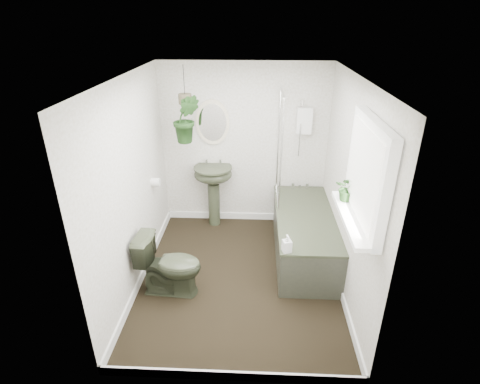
{
  "coord_description": "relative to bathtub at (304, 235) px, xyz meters",
  "views": [
    {
      "loc": [
        0.17,
        -3.58,
        2.85
      ],
      "look_at": [
        0.0,
        0.15,
        1.05
      ],
      "focal_mm": 28.0,
      "sensor_mm": 36.0,
      "label": 1
    }
  ],
  "objects": [
    {
      "name": "pedestal_sink",
      "position": [
        -1.23,
        0.74,
        0.17
      ],
      "size": [
        0.57,
        0.5,
        0.91
      ],
      "primitive_type": null,
      "rotation": [
        0.0,
        0.0,
        0.09
      ],
      "color": "#313726",
      "rests_on": "floor"
    },
    {
      "name": "wall_front",
      "position": [
        -0.8,
        -1.91,
        0.86
      ],
      "size": [
        2.3,
        0.02,
        2.3
      ],
      "primitive_type": "cube",
      "color": "white",
      "rests_on": "ground"
    },
    {
      "name": "bathtub",
      "position": [
        0.0,
        0.0,
        0.0
      ],
      "size": [
        0.72,
        1.72,
        0.58
      ],
      "primitive_type": null,
      "color": "#313726",
      "rests_on": "floor"
    },
    {
      "name": "toilet_roll_holder",
      "position": [
        -1.9,
        0.2,
        0.61
      ],
      "size": [
        0.11,
        0.11,
        0.11
      ],
      "primitive_type": "cylinder",
      "rotation": [
        0.0,
        1.57,
        0.0
      ],
      "color": "white",
      "rests_on": "wall_left"
    },
    {
      "name": "floor",
      "position": [
        -0.8,
        -0.5,
        -0.3
      ],
      "size": [
        2.3,
        2.8,
        0.02
      ],
      "primitive_type": "cube",
      "color": "black",
      "rests_on": "ground"
    },
    {
      "name": "window_sill",
      "position": [
        0.22,
        -1.2,
        0.94
      ],
      "size": [
        0.18,
        1.0,
        0.04
      ],
      "primitive_type": "cube",
      "color": "white",
      "rests_on": "wall_right"
    },
    {
      "name": "window_recess",
      "position": [
        0.29,
        -1.2,
        1.36
      ],
      "size": [
        0.08,
        1.0,
        0.9
      ],
      "primitive_type": "cube",
      "color": "white",
      "rests_on": "wall_right"
    },
    {
      "name": "wall_back",
      "position": [
        -0.8,
        0.91,
        0.86
      ],
      "size": [
        2.3,
        0.02,
        2.3
      ],
      "primitive_type": "cube",
      "color": "white",
      "rests_on": "ground"
    },
    {
      "name": "sill_plant",
      "position": [
        0.23,
        -0.9,
        1.08
      ],
      "size": [
        0.28,
        0.26,
        0.25
      ],
      "primitive_type": "imported",
      "rotation": [
        0.0,
        0.0,
        -0.36
      ],
      "color": "black",
      "rests_on": "window_sill"
    },
    {
      "name": "bath_screen",
      "position": [
        -0.33,
        0.49,
        0.99
      ],
      "size": [
        0.04,
        0.72,
        1.4
      ],
      "primitive_type": null,
      "color": "silver",
      "rests_on": "bathtub"
    },
    {
      "name": "toilet",
      "position": [
        -1.55,
        -0.77,
        0.06
      ],
      "size": [
        0.72,
        0.45,
        0.71
      ],
      "primitive_type": "imported",
      "rotation": [
        0.0,
        0.0,
        1.5
      ],
      "color": "#313726",
      "rests_on": "floor"
    },
    {
      "name": "oval_mirror",
      "position": [
        -1.23,
        0.87,
        1.21
      ],
      "size": [
        0.46,
        0.03,
        0.62
      ],
      "primitive_type": "ellipsoid",
      "color": "beige",
      "rests_on": "wall_back"
    },
    {
      "name": "hanging_pot",
      "position": [
        -1.5,
        0.45,
        1.61
      ],
      "size": [
        0.16,
        0.16,
        0.12
      ],
      "primitive_type": "cylinder",
      "color": "#4C4531",
      "rests_on": "ceiling"
    },
    {
      "name": "ceiling",
      "position": [
        -0.8,
        -0.5,
        2.02
      ],
      "size": [
        2.3,
        2.8,
        0.02
      ],
      "primitive_type": "cube",
      "color": "white",
      "rests_on": "ground"
    },
    {
      "name": "soap_bottle",
      "position": [
        -0.29,
        -0.79,
        0.39
      ],
      "size": [
        0.11,
        0.11,
        0.2
      ],
      "primitive_type": "imported",
      "rotation": [
        0.0,
        0.0,
        0.27
      ],
      "color": "black",
      "rests_on": "bathtub"
    },
    {
      "name": "wall_sconce",
      "position": [
        -1.63,
        0.86,
        1.11
      ],
      "size": [
        0.04,
        0.04,
        0.22
      ],
      "primitive_type": "cylinder",
      "color": "black",
      "rests_on": "wall_back"
    },
    {
      "name": "skirting",
      "position": [
        -0.8,
        -0.5,
        -0.24
      ],
      "size": [
        2.3,
        2.8,
        0.1
      ],
      "primitive_type": "cube",
      "color": "white",
      "rests_on": "floor"
    },
    {
      "name": "shower_box",
      "position": [
        0.0,
        0.84,
        1.26
      ],
      "size": [
        0.2,
        0.1,
        0.35
      ],
      "primitive_type": "cube",
      "color": "white",
      "rests_on": "wall_back"
    },
    {
      "name": "wall_right",
      "position": [
        0.36,
        -0.5,
        0.86
      ],
      "size": [
        0.02,
        2.8,
        2.3
      ],
      "primitive_type": "cube",
      "color": "white",
      "rests_on": "ground"
    },
    {
      "name": "hanging_plant",
      "position": [
        -1.5,
        0.45,
        1.37
      ],
      "size": [
        0.36,
        0.31,
        0.61
      ],
      "primitive_type": "imported",
      "rotation": [
        0.0,
        0.0,
        0.11
      ],
      "color": "black",
      "rests_on": "ceiling"
    },
    {
      "name": "wall_left",
      "position": [
        -1.96,
        -0.5,
        0.86
      ],
      "size": [
        0.02,
        2.8,
        2.3
      ],
      "primitive_type": "cube",
      "color": "white",
      "rests_on": "ground"
    },
    {
      "name": "window_blinds",
      "position": [
        0.24,
        -1.2,
        1.36
      ],
      "size": [
        0.01,
        0.86,
        0.76
      ],
      "primitive_type": "cube",
      "color": "white",
      "rests_on": "wall_right"
    }
  ]
}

